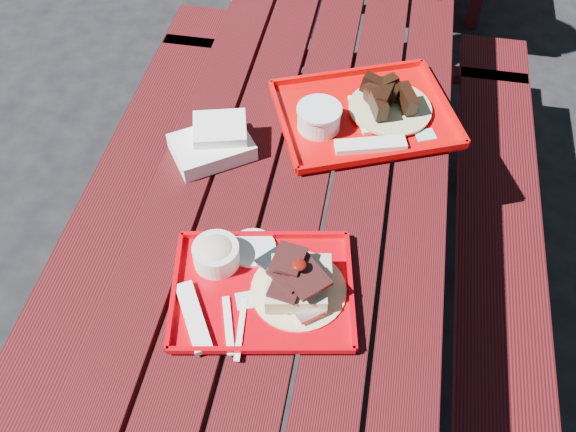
# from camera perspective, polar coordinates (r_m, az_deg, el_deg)

# --- Properties ---
(ground) EXTENTS (60.00, 60.00, 0.00)m
(ground) POSITION_cam_1_polar(r_m,az_deg,el_deg) (2.23, 0.71, -10.56)
(ground) COLOR black
(ground) RESTS_ON ground
(picnic_table_near) EXTENTS (1.41, 2.40, 0.75)m
(picnic_table_near) POSITION_cam_1_polar(r_m,az_deg,el_deg) (1.76, 0.88, -1.69)
(picnic_table_near) COLOR #4A0E10
(picnic_table_near) RESTS_ON ground
(near_tray) EXTENTS (0.44, 0.37, 0.13)m
(near_tray) POSITION_cam_1_polar(r_m,az_deg,el_deg) (1.41, -2.29, -5.57)
(near_tray) COLOR #C2000B
(near_tray) RESTS_ON picnic_table_near
(far_tray) EXTENTS (0.57, 0.52, 0.08)m
(far_tray) POSITION_cam_1_polar(r_m,az_deg,el_deg) (1.79, 6.67, 9.01)
(far_tray) COLOR #D10505
(far_tray) RESTS_ON picnic_table_near
(white_cloth) EXTENTS (0.25, 0.23, 0.08)m
(white_cloth) POSITION_cam_1_polar(r_m,az_deg,el_deg) (1.70, -6.57, 6.54)
(white_cloth) COLOR white
(white_cloth) RESTS_ON picnic_table_near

